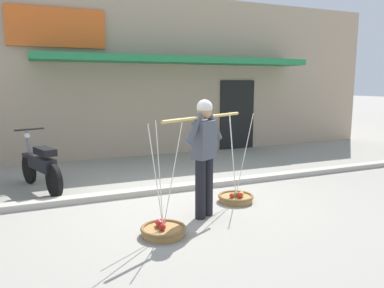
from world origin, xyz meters
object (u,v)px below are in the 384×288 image
Objects in this scene: fruit_vendor at (204,150)px; motorcycle_second_in_row at (41,166)px; fruit_basket_left_side at (163,229)px; fruit_basket_right_side at (236,197)px.

fruit_vendor reaches higher than motorcycle_second_in_row.
fruit_basket_left_side is at bearing -151.86° from fruit_vendor.
fruit_basket_right_side is (0.77, 0.41, -0.90)m from fruit_vendor.
motorcycle_second_in_row is at bearing 115.72° from fruit_basket_left_side.
fruit_basket_right_side is at bearing 28.21° from fruit_vendor.
fruit_basket_right_side is (1.54, 0.82, -0.00)m from fruit_basket_left_side.
fruit_vendor is at bearing -151.79° from fruit_basket_right_side.
fruit_basket_left_side is 1.74m from fruit_basket_right_side.
fruit_basket_right_side is 0.83× the size of motorcycle_second_in_row.
fruit_vendor reaches higher than fruit_basket_right_side.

